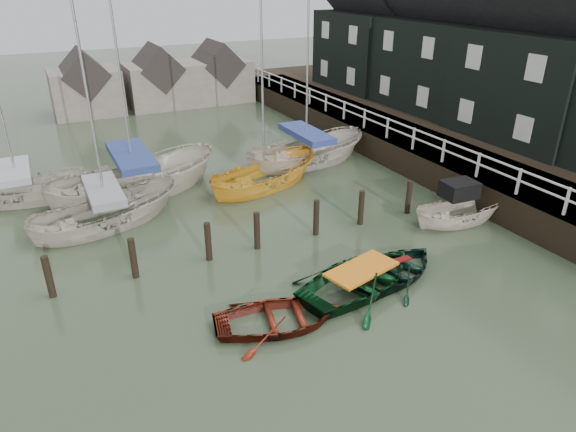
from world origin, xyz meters
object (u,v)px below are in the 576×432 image
rowboat_green (360,287)px  sailboat_d (306,162)px  sailboat_b (136,192)px  motorboat (458,219)px  sailboat_a (109,222)px  rowboat_red (280,325)px  sailboat_e (22,199)px  rowboat_dkgreen (395,275)px  sailboat_c (265,185)px

rowboat_green → sailboat_d: size_ratio=0.37×
sailboat_b → motorboat: bearing=-136.9°
sailboat_a → rowboat_red: bearing=-175.8°
rowboat_green → sailboat_e: size_ratio=0.49×
rowboat_dkgreen → sailboat_d: 11.23m
sailboat_d → sailboat_a: bearing=101.5°
rowboat_red → rowboat_dkgreen: (4.51, 0.65, 0.00)m
sailboat_c → sailboat_d: (3.19, 1.86, 0.05)m
rowboat_red → sailboat_c: bearing=-8.9°
rowboat_red → sailboat_a: (-3.25, 8.79, 0.07)m
sailboat_b → sailboat_e: bearing=64.5°
sailboat_a → sailboat_c: bearing=-98.7°
sailboat_a → sailboat_e: 5.04m
sailboat_a → sailboat_b: bearing=-47.5°
motorboat → sailboat_b: bearing=56.6°
rowboat_red → sailboat_c: (3.89, 9.72, 0.02)m
sailboat_a → sailboat_e: bearing=20.5°
rowboat_green → motorboat: 6.51m
rowboat_red → motorboat: 9.62m
sailboat_d → rowboat_dkgreen: bearing=163.2°
motorboat → sailboat_e: (-15.46, 10.04, -0.04)m
sailboat_d → sailboat_e: (-13.33, 1.25, -0.00)m
sailboat_d → sailboat_c: bearing=116.7°
sailboat_b → sailboat_c: (5.53, -1.70, -0.04)m
motorboat → sailboat_e: size_ratio=0.45×
sailboat_c → sailboat_e: (-10.14, 3.12, 0.05)m
sailboat_a → sailboat_b: (1.61, 2.63, -0.01)m
sailboat_b → sailboat_d: 8.72m
rowboat_dkgreen → rowboat_green: bearing=75.6°
rowboat_red → rowboat_green: bearing=-66.7°
rowboat_dkgreen → sailboat_a: size_ratio=0.31×
rowboat_dkgreen → sailboat_e: (-10.77, 12.19, 0.06)m
rowboat_green → sailboat_d: (3.99, 11.01, 0.06)m
sailboat_e → rowboat_red: bearing=-138.2°
sailboat_d → rowboat_red: bearing=144.9°
rowboat_green → motorboat: size_ratio=1.08×
rowboat_dkgreen → sailboat_a: sailboat_a is taller
sailboat_a → motorboat: bearing=-131.8°
sailboat_c → sailboat_d: 3.70m
rowboat_green → sailboat_b: bearing=9.1°
rowboat_green → rowboat_dkgreen: 1.43m
rowboat_dkgreen → sailboat_b: size_ratio=0.30×
sailboat_c → sailboat_d: sailboat_d is taller
motorboat → rowboat_red: bearing=111.9°
sailboat_b → sailboat_d: bearing=-97.3°
sailboat_a → sailboat_e: sailboat_a is taller
rowboat_green → sailboat_c: 9.18m
sailboat_e → rowboat_green: bearing=-126.8°
rowboat_green → rowboat_dkgreen: bearing=-101.2°
rowboat_dkgreen → sailboat_b: (-6.15, 10.77, 0.06)m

